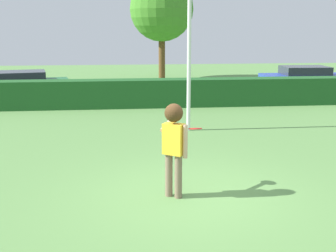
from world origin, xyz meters
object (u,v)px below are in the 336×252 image
Objects in this scene: parked_car_green at (20,84)px; frisbee at (195,129)px; person at (174,138)px; parked_car_blue at (304,78)px; lamppost at (189,19)px; birch_tree at (162,10)px.

frisbee is at bearing -62.82° from parked_car_green.
person is 6.55× the size of frisbee.
parked_car_green is at bearing -175.42° from parked_car_blue.
frisbee is at bearing -121.19° from parked_car_blue.
parked_car_green is (-5.41, 12.00, -0.46)m from person.
lamppost is at bearing -132.19° from parked_car_blue.
birch_tree is (1.55, 19.25, 3.01)m from person.
parked_car_blue is at bearing -43.35° from birch_tree.
parked_car_green is (-6.50, 6.62, -2.68)m from lamppost.
lamppost is 13.90m from birch_tree.
frisbee is 0.06× the size of parked_car_blue.
birch_tree is (1.06, 18.71, 2.96)m from frisbee.
parked_car_blue is at bearing 47.81° from lamppost.
birch_tree reaches higher than person.
lamppost reaches higher than parked_car_green.
birch_tree is at bearing 88.14° from lamppost.
frisbee is 18.98m from birch_tree.
parked_car_blue reaches higher than frisbee.
person is at bearing -132.10° from frisbee.
person is 13.17m from parked_car_green.
frisbee is 0.04× the size of lamppost.
parked_car_green is 10.62m from birch_tree.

